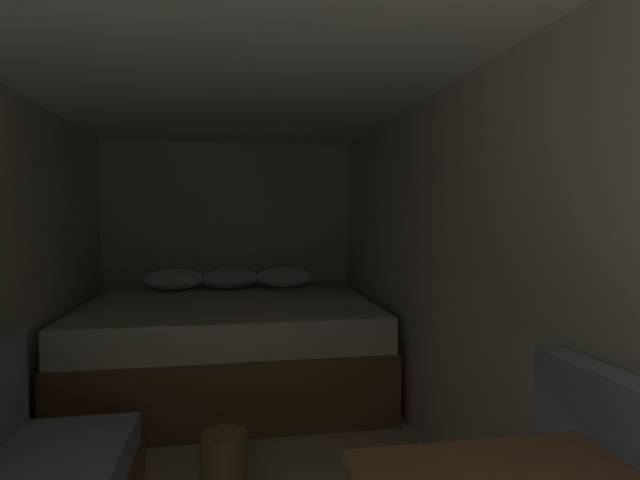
% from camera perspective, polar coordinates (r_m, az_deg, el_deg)
% --- Properties ---
extents(wall_back, '(2.40, 0.05, 2.06)m').
position_cam_1_polar(wall_back, '(4.87, -10.20, -1.29)').
color(wall_back, beige).
rests_on(wall_back, ground).
extents(wall_right, '(0.05, 4.94, 2.06)m').
position_cam_1_polar(wall_right, '(2.65, 16.02, -4.77)').
color(wall_right, beige).
rests_on(wall_right, ground).
extents(ceiling_slab, '(2.40, 4.94, 0.05)m').
position_cam_1_polar(ceiling_slab, '(2.47, -10.58, 19.53)').
color(ceiling_slab, white).
rests_on(ceiling_slab, wall_left).
extents(bed, '(2.18, 1.73, 0.91)m').
position_cam_1_polar(bed, '(4.07, -10.15, -11.54)').
color(bed, brown).
rests_on(bed, ground).
extents(wicker_basket, '(0.24, 0.24, 0.25)m').
position_cam_1_polar(wicker_basket, '(2.88, -10.79, -23.02)').
color(wicker_basket, olive).
rests_on(wicker_basket, ground).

